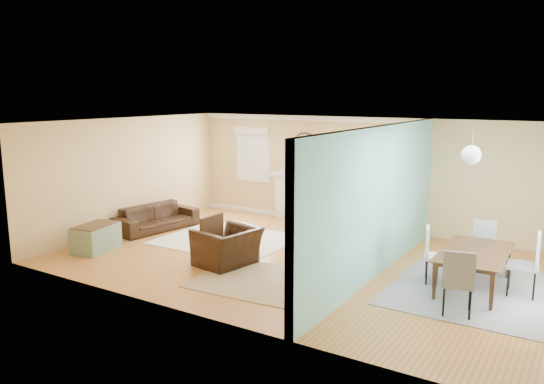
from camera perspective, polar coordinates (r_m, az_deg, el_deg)
The scene contains 27 objects.
floor at distance 10.20m, azimuth 2.95°, elevation -7.35°, with size 9.00×9.00×0.00m, color #AC5E27.
wall_back at distance 12.55m, azimuth 9.67°, elevation 2.01°, with size 9.00×0.02×2.60m, color tan.
wall_front at distance 7.45m, azimuth -8.25°, elevation -3.79°, with size 9.00×0.02×2.60m, color tan.
wall_left at distance 12.64m, azimuth -15.13°, elevation 1.86°, with size 0.02×6.00×2.60m, color tan.
ceiling at distance 9.72m, azimuth 3.09°, elevation 7.40°, with size 9.00×6.00×0.02m, color white.
partition at distance 9.50m, azimuth 11.85°, elevation -0.44°, with size 0.17×6.00×2.60m.
fireplace at distance 13.19m, azimuth 3.35°, elevation -0.54°, with size 1.70×0.30×1.17m.
wall_clock at distance 13.09m, azimuth 3.59°, elevation 4.92°, with size 0.70×0.07×0.70m.
window_left at distance 13.89m, azimuth -2.09°, elevation 4.46°, with size 1.05×0.13×1.42m.
window_right at distance 12.44m, azimuth 9.85°, elevation 3.60°, with size 1.05×0.13×1.42m.
pendant at distance 8.71m, azimuth 20.65°, elevation 3.75°, with size 0.30×0.30×0.55m.
rug_cream at distance 11.59m, azimuth -4.85°, elevation -5.13°, with size 2.70×2.34×0.01m, color #EFE3CE.
rug_jute at distance 9.10m, azimuth -1.03°, elevation -9.54°, with size 2.18×1.78×0.01m, color tan.
rug_grey at distance 9.36m, azimuth 20.93°, elevation -9.68°, with size 2.45×3.06×0.01m, color gray.
sofa at distance 12.62m, azimuth -12.33°, elevation -2.70°, with size 1.99×0.78×0.58m, color black.
eames_chair at distance 9.86m, azimuth -4.84°, elevation -5.88°, with size 1.07×0.94×0.70m, color black.
green_chair at distance 12.06m, azimuth 9.15°, elevation -3.08°, with size 0.67×0.69×0.63m, color #1F7E60.
trunk at distance 11.30m, azimuth -18.41°, elevation -4.67°, with size 0.74×1.03×0.54m.
credenza at distance 11.16m, azimuth 12.49°, elevation -3.87°, with size 0.53×1.56×0.80m.
tv at distance 11.02m, azimuth 12.55°, elevation -0.31°, with size 1.05×0.14×0.60m, color black.
garden_stool at distance 10.29m, azimuth 10.77°, elevation -5.83°, with size 0.36×0.36×0.52m, color white.
potted_plant at distance 10.18m, azimuth 10.86°, elevation -3.38°, with size 0.34×0.30×0.38m, color #337F33.
dining_table at distance 9.26m, azimuth 21.06°, elevation -7.87°, with size 1.80×1.00×0.63m, color #4B311F.
dining_chair_n at distance 10.23m, azimuth 21.96°, elevation -4.99°, with size 0.50×0.50×0.89m.
dining_chair_s at distance 8.08m, azimuth 19.42°, elevation -8.49°, with size 0.52×0.52×0.98m.
dining_chair_w at distance 9.27m, azimuth 17.44°, elevation -6.05°, with size 0.52×0.52×0.95m.
dining_chair_e at distance 9.18m, azimuth 25.42°, elevation -6.48°, with size 0.49×0.49×1.02m.
Camera 1 is at (4.68, -8.50, 3.13)m, focal length 35.00 mm.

